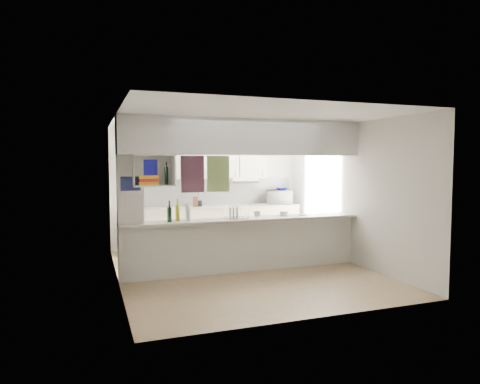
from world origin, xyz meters
name	(u,v)px	position (x,y,z in m)	size (l,w,h in m)	color
floor	(244,271)	(0.00, 0.00, 0.00)	(4.80, 4.80, 0.00)	#977A57
ceiling	(244,120)	(0.00, 0.00, 2.60)	(4.80, 4.80, 0.00)	white
wall_back	(207,188)	(0.00, 2.40, 1.30)	(4.20, 4.20, 0.00)	silver
wall_left	(117,200)	(-2.10, 0.00, 1.30)	(4.80, 4.80, 0.00)	silver
wall_right	(349,193)	(2.10, 0.00, 1.30)	(4.80, 4.80, 0.00)	silver
servery_partition	(235,175)	(-0.17, 0.00, 1.66)	(4.20, 0.50, 2.60)	silver
cubby_shelf	(152,173)	(-1.57, -0.06, 1.71)	(0.65, 0.35, 0.50)	white
kitchen_run	(218,210)	(0.16, 2.14, 0.83)	(3.60, 0.63, 2.24)	beige
microwave	(280,197)	(1.64, 2.11, 1.08)	(0.57, 0.39, 0.32)	white
bowl	(281,189)	(1.68, 2.09, 1.27)	(0.24, 0.24, 0.06)	#0E0E9E
dish_rack	(236,213)	(-0.14, 0.04, 1.01)	(0.46, 0.38, 0.22)	silver
cup	(257,214)	(0.22, -0.04, 0.98)	(0.13, 0.13, 0.10)	white
wine_bottles	(179,213)	(-1.14, -0.02, 1.06)	(0.38, 0.16, 0.38)	black
plastic_tubs	(285,214)	(0.81, 0.08, 0.96)	(0.50, 0.18, 0.08)	silver
utensil_jar	(200,203)	(-0.23, 2.15, 0.99)	(0.09, 0.09, 0.13)	black
knife_block	(195,201)	(-0.33, 2.18, 1.03)	(0.11, 0.09, 0.22)	#4E2B1A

